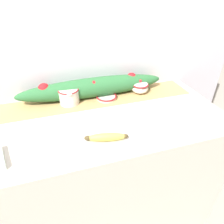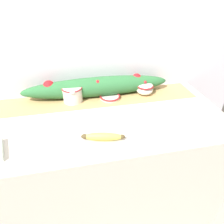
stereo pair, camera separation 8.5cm
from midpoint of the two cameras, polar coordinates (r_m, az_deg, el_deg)
The scene contains 10 objects.
ground_plane at distance 1.80m, azimuth -3.11°, elevation -26.52°, with size 12.00×12.00×0.00m, color #B2A899.
countertop at distance 1.42m, azimuth -3.69°, elevation -17.09°, with size 1.36×0.65×0.92m, color beige.
back_wall at distance 1.30m, azimuth -8.81°, elevation 17.12°, with size 2.16×0.04×2.40m, color silver.
table_runner at distance 1.28m, azimuth -6.72°, elevation 3.59°, with size 1.25×0.22×0.00m, color tan.
cream_pitcher at distance 1.24m, azimuth -14.13°, elevation 4.54°, with size 0.12×0.14×0.10m.
sugar_bowl at distance 1.34m, azimuth 6.19°, elevation 7.07°, with size 0.11×0.11×0.09m.
small_dish at distance 1.27m, azimuth -3.48°, elevation 4.26°, with size 0.13×0.13×0.02m.
banana at distance 0.94m, azimuth -4.21°, elevation -7.24°, with size 0.21×0.08×0.04m.
spoon at distance 1.23m, azimuth 13.17°, elevation 1.68°, with size 0.19×0.07×0.01m.
poinsettia_garland at distance 1.29m, azimuth -7.41°, elevation 7.01°, with size 0.94×0.13×0.13m.
Camera 1 is at (-0.22, -0.88, 1.55)m, focal length 32.00 mm.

